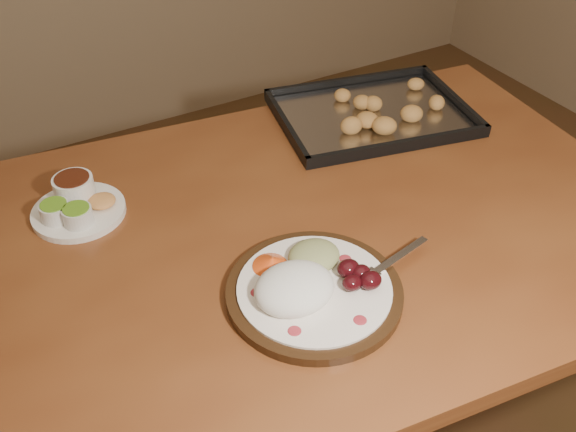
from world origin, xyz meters
TOP-DOWN VIEW (x-y plane):
  - dining_table at (-0.06, 0.25)m, footprint 1.59×1.06m
  - dinner_plate at (-0.09, 0.08)m, footprint 0.38×0.29m
  - condiment_saucer at (-0.37, 0.49)m, footprint 0.18×0.18m
  - baking_tray at (0.34, 0.51)m, footprint 0.49×0.41m

SIDE VIEW (x-z plane):
  - dining_table at x=-0.06m, z-range 0.28..1.03m
  - baking_tray at x=0.34m, z-range 0.74..0.79m
  - dinner_plate at x=-0.09m, z-range 0.74..0.81m
  - condiment_saucer at x=-0.37m, z-range 0.74..0.80m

